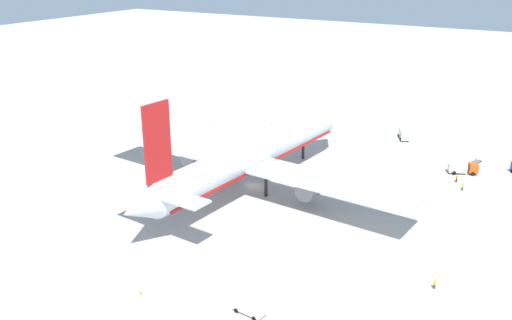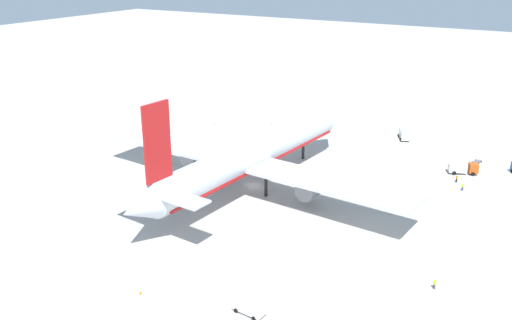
{
  "view_description": "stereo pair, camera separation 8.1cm",
  "coord_description": "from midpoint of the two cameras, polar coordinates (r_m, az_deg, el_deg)",
  "views": [
    {
      "loc": [
        -96.87,
        -57.33,
        47.74
      ],
      "look_at": [
        1.25,
        0.1,
        5.56
      ],
      "focal_mm": 39.3,
      "sensor_mm": 36.0,
      "label": 1
    },
    {
      "loc": [
        -96.83,
        -57.4,
        47.74
      ],
      "look_at": [
        1.25,
        0.1,
        5.56
      ],
      "focal_mm": 39.3,
      "sensor_mm": 36.0,
      "label": 2
    }
  ],
  "objects": [
    {
      "name": "ground_plane",
      "position": [
        122.27,
        -0.27,
        -2.63
      ],
      "size": [
        600.0,
        600.0,
        0.0
      ],
      "primitive_type": "plane",
      "color": "#ADA8A0"
    },
    {
      "name": "airliner",
      "position": [
        118.66,
        -0.62,
        0.36
      ],
      "size": [
        72.17,
        75.65,
        24.52
      ],
      "color": "silver",
      "rests_on": "ground"
    },
    {
      "name": "service_truck_1",
      "position": [
        136.89,
        20.33,
        -0.77
      ],
      "size": [
        4.5,
        6.78,
        2.56
      ],
      "color": "#BF4C14",
      "rests_on": "ground"
    },
    {
      "name": "service_truck_2",
      "position": [
        157.41,
        14.81,
        2.59
      ],
      "size": [
        5.87,
        4.15,
        2.73
      ],
      "color": "white",
      "rests_on": "ground"
    },
    {
      "name": "service_van",
      "position": [
        81.28,
        -0.78,
        -14.72
      ],
      "size": [
        2.44,
        4.86,
        1.97
      ],
      "color": "white",
      "rests_on": "ground"
    },
    {
      "name": "baggage_cart_0",
      "position": [
        145.7,
        21.54,
        -0.14
      ],
      "size": [
        3.17,
        2.0,
        0.4
      ],
      "color": "#595B60",
      "rests_on": "ground"
    },
    {
      "name": "ground_worker_0",
      "position": [
        90.59,
        17.71,
        -11.92
      ],
      "size": [
        0.44,
        0.44,
        1.64
      ],
      "color": "#3F3F47",
      "rests_on": "ground"
    },
    {
      "name": "ground_worker_1",
      "position": [
        131.56,
        19.73,
        -1.78
      ],
      "size": [
        0.55,
        0.55,
        1.67
      ],
      "color": "black",
      "rests_on": "ground"
    },
    {
      "name": "ground_worker_2",
      "position": [
        127.49,
        20.27,
        -2.57
      ],
      "size": [
        0.49,
        0.49,
        1.63
      ],
      "color": "navy",
      "rests_on": "ground"
    },
    {
      "name": "traffic_cone_0",
      "position": [
        167.17,
        -4.3,
        3.8
      ],
      "size": [
        0.36,
        0.36,
        0.55
      ],
      "primitive_type": "cone",
      "color": "orange",
      "rests_on": "ground"
    },
    {
      "name": "traffic_cone_1",
      "position": [
        159.49,
        4.14,
        2.99
      ],
      "size": [
        0.36,
        0.36,
        0.55
      ],
      "primitive_type": "cone",
      "color": "orange",
      "rests_on": "ground"
    },
    {
      "name": "traffic_cone_2",
      "position": [
        87.25,
        -11.68,
        -13.08
      ],
      "size": [
        0.36,
        0.36,
        0.55
      ],
      "primitive_type": "cone",
      "color": "orange",
      "rests_on": "ground"
    },
    {
      "name": "traffic_cone_3",
      "position": [
        166.18,
        1.54,
        3.75
      ],
      "size": [
        0.36,
        0.36,
        0.55
      ],
      "primitive_type": "cone",
      "color": "orange",
      "rests_on": "ground"
    }
  ]
}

